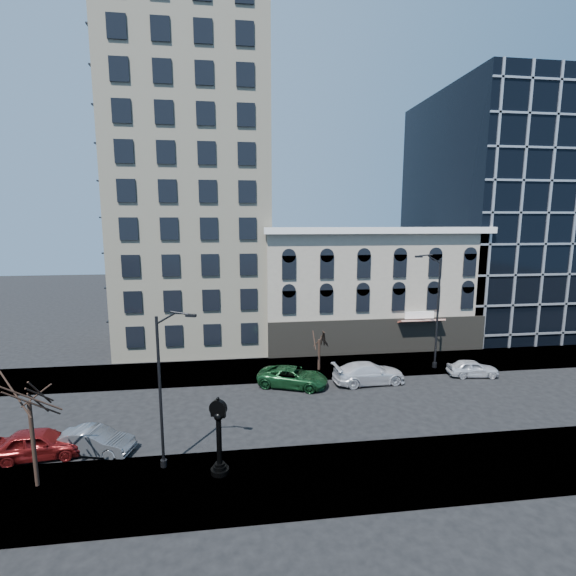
{
  "coord_description": "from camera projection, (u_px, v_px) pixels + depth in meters",
  "views": [
    {
      "loc": [
        -2.13,
        -27.28,
        13.1
      ],
      "look_at": [
        2.0,
        4.0,
        8.0
      ],
      "focal_mm": 26.0,
      "sensor_mm": 36.0,
      "label": 1
    }
  ],
  "objects": [
    {
      "name": "bare_tree_far",
      "position": [
        319.0,
        333.0,
        36.28
      ],
      "size": [
        2.55,
        2.55,
        4.37
      ],
      "color": "#322119",
      "rests_on": "sidewalk_far"
    },
    {
      "name": "street_lamp_far",
      "position": [
        431.0,
        281.0,
        36.07
      ],
      "size": [
        2.67,
        0.64,
        10.34
      ],
      "rotation": [
        0.0,
        0.0,
        3.01
      ],
      "color": "black",
      "rests_on": "sidewalk_far"
    },
    {
      "name": "victorian_row",
      "position": [
        365.0,
        287.0,
        45.21
      ],
      "size": [
        22.6,
        11.19,
        12.5
      ],
      "color": "#A19684",
      "rests_on": "ground"
    },
    {
      "name": "car_far_c",
      "position": [
        473.0,
        368.0,
        35.44
      ],
      "size": [
        4.32,
        2.17,
        1.41
      ],
      "primitive_type": "imported",
      "rotation": [
        0.0,
        0.0,
        1.45
      ],
      "color": "silver",
      "rests_on": "ground"
    },
    {
      "name": "car_near_b",
      "position": [
        95.0,
        441.0,
        23.7
      ],
      "size": [
        4.59,
        2.6,
        1.43
      ],
      "primitive_type": "imported",
      "rotation": [
        0.0,
        0.0,
        1.31
      ],
      "color": "#595B60",
      "rests_on": "ground"
    },
    {
      "name": "glass_office",
      "position": [
        511.0,
        213.0,
        51.42
      ],
      "size": [
        20.0,
        20.15,
        28.0
      ],
      "color": "black",
      "rests_on": "ground"
    },
    {
      "name": "street_lamp_near",
      "position": [
        169.0,
        349.0,
        21.08
      ],
      "size": [
        2.16,
        1.0,
        8.7
      ],
      "rotation": [
        0.0,
        0.0,
        -0.36
      ],
      "color": "black",
      "rests_on": "sidewalk_near"
    },
    {
      "name": "car_far_b",
      "position": [
        369.0,
        373.0,
        33.9
      ],
      "size": [
        6.04,
        2.8,
        1.71
      ],
      "primitive_type": "imported",
      "rotation": [
        0.0,
        0.0,
        1.64
      ],
      "color": "silver",
      "rests_on": "ground"
    },
    {
      "name": "car_near_a",
      "position": [
        39.0,
        443.0,
        23.27
      ],
      "size": [
        4.97,
        2.41,
        1.64
      ],
      "primitive_type": "imported",
      "rotation": [
        0.0,
        0.0,
        1.67
      ],
      "color": "maroon",
      "rests_on": "ground"
    },
    {
      "name": "sidewalk_far",
      "position": [
        260.0,
        370.0,
        36.88
      ],
      "size": [
        160.0,
        6.0,
        0.12
      ],
      "primitive_type": "cube",
      "color": "gray",
      "rests_on": "ground"
    },
    {
      "name": "sidewalk_near",
      "position": [
        280.0,
        480.0,
        21.22
      ],
      "size": [
        160.0,
        6.0,
        0.12
      ],
      "primitive_type": "cube",
      "color": "gray",
      "rests_on": "ground"
    },
    {
      "name": "ground",
      "position": [
        267.0,
        411.0,
        29.06
      ],
      "size": [
        160.0,
        160.0,
        0.0
      ],
      "primitive_type": "plane",
      "color": "black",
      "rests_on": "ground"
    },
    {
      "name": "car_far_a",
      "position": [
        293.0,
        377.0,
        33.26
      ],
      "size": [
        6.13,
        4.41,
        1.55
      ],
      "primitive_type": "imported",
      "rotation": [
        0.0,
        0.0,
        1.2
      ],
      "color": "#143F1E",
      "rests_on": "ground"
    },
    {
      "name": "street_clock",
      "position": [
        219.0,
        439.0,
        21.39
      ],
      "size": [
        0.95,
        0.95,
        4.18
      ],
      "rotation": [
        0.0,
        0.0,
        -0.39
      ],
      "color": "black",
      "rests_on": "sidewalk_near"
    },
    {
      "name": "cream_tower",
      "position": [
        193.0,
        161.0,
        43.67
      ],
      "size": [
        15.9,
        15.4,
        42.5
      ],
      "color": "beige",
      "rests_on": "ground"
    },
    {
      "name": "bare_tree_near",
      "position": [
        27.0,
        383.0,
        19.82
      ],
      "size": [
        4.13,
        4.13,
        7.09
      ],
      "color": "#322119",
      "rests_on": "sidewalk_near"
    }
  ]
}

